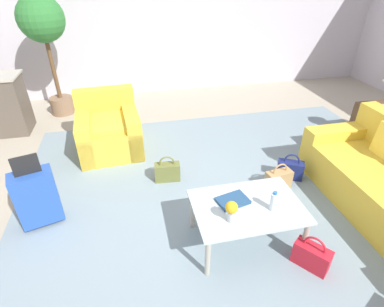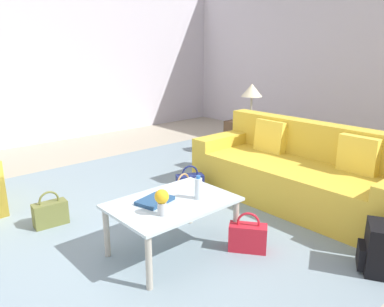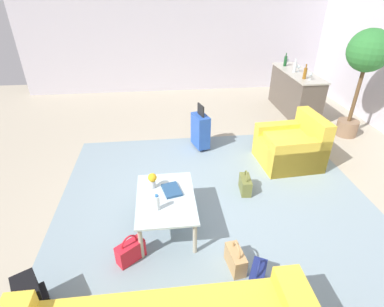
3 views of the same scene
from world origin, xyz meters
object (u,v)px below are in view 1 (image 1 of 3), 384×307
Objects in this scene: armchair at (109,131)px; coffee_table_book at (233,201)px; potted_ficus at (44,30)px; handbag_tan at (278,179)px; handbag_red at (312,256)px; water_bottle at (274,202)px; side_table at (380,124)px; suitcase_blue at (37,197)px; flower_vase at (231,210)px; coffee_table at (247,210)px; handbag_navy at (290,169)px; handbag_olive at (167,172)px.

armchair is 2.41m from coffee_table_book.
potted_ficus is (-0.90, 1.53, 1.19)m from armchair.
handbag_red is (-0.24, -1.13, 0.00)m from handbag_tan.
side_table is (2.60, 1.60, -0.28)m from water_bottle.
armchair is 1.63m from suitcase_blue.
flower_vase is at bearing -151.35° from side_table.
coffee_table_book is 0.27m from flower_vase.
coffee_table_book is at bearing -60.12° from potted_ficus.
coffee_table is 2.85× the size of handbag_navy.
coffee_table is 3.56× the size of coffee_table_book.
handbag_olive is (-0.47, 1.09, -0.35)m from coffee_table_book.
armchair is 2.62m from handbag_navy.
handbag_tan is (2.72, 0.01, -0.23)m from suitcase_blue.
water_bottle is 2.35m from suitcase_blue.
suitcase_blue is (-2.00, 0.70, -0.05)m from coffee_table.
coffee_table_book is 1.40× the size of flower_vase.
handbag_tan is at bearing 23.29° from coffee_table_book.
coffee_table_book reaches higher than handbag_red.
flower_vase is at bearing -62.78° from potted_ficus.
side_table is 1.68× the size of handbag_navy.
flower_vase is 0.88m from handbag_red.
potted_ficus is (-2.92, 2.99, 1.35)m from handbag_tan.
coffee_table is 0.16m from coffee_table_book.
handbag_navy and handbag_olive have the same top height.
flower_vase is 0.24× the size of suitcase_blue.
handbag_tan is at bearing 42.43° from flower_vase.
handbag_tan is 4.39m from potted_ficus.
potted_ficus is (-3.17, 2.82, 1.35)m from handbag_navy.
flower_vase reaches higher than handbag_tan.
coffee_table_book is at bearing 146.31° from coffee_table.
potted_ficus is at bearing 117.22° from flower_vase.
water_bottle is 0.34× the size of side_table.
side_table is at bearing 39.66° from handbag_red.
armchair is 2.78× the size of handbag_red.
flower_vase reaches higher than handbag_red.
coffee_table_book reaches higher than handbag_olive.
handbag_olive is at bearing 116.80° from coffee_table.
flower_vase is (1.08, -2.32, 0.29)m from armchair.
handbag_tan is (0.94, 0.86, -0.46)m from flower_vase.
side_table is at bearing 20.80° from handbag_tan.
handbag_olive is (-1.08, 1.59, 0.00)m from handbag_red.
coffee_table_book is 1.98m from suitcase_blue.
handbag_olive is (-0.37, 1.32, -0.46)m from flower_vase.
armchair is 0.97× the size of coffee_table.
handbag_olive is (-1.31, 0.46, 0.00)m from handbag_tan.
handbag_navy is at bearing 51.86° from water_bottle.
suitcase_blue is 2.37× the size of handbag_red.
armchair reaches higher than side_table.
water_bottle is 1.00× the size of flower_vase.
water_bottle is at bearing -26.57° from coffee_table.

